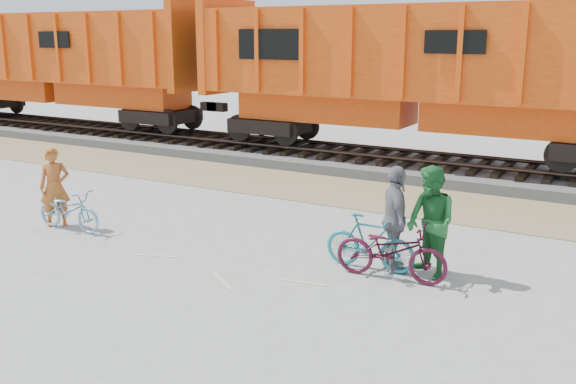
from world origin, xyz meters
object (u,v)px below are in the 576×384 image
(person_solo, at_px, (55,187))
(hopper_car_left, at_px, (63,60))
(bicycle_blue, at_px, (69,210))
(person_man, at_px, (431,222))
(hopper_car_center, at_px, (420,70))
(bicycle_maroon, at_px, (391,251))
(person_woman, at_px, (395,219))
(bicycle_teal, at_px, (370,242))

(person_solo, bearing_deg, hopper_car_left, 91.86)
(bicycle_blue, distance_m, person_man, 7.52)
(hopper_car_center, bearing_deg, person_man, -69.66)
(bicycle_maroon, bearing_deg, person_man, -52.17)
(hopper_car_center, xyz_separation_m, person_man, (3.06, -8.25, -2.05))
(person_woman, bearing_deg, bicycle_maroon, 160.09)
(hopper_car_left, xyz_separation_m, person_man, (18.06, -8.25, -2.05))
(hopper_car_center, xyz_separation_m, person_solo, (-4.85, -9.35, -2.15))
(bicycle_blue, distance_m, bicycle_teal, 6.48)
(bicycle_maroon, bearing_deg, person_solo, 90.79)
(person_solo, height_order, person_woman, person_woman)
(bicycle_teal, xyz_separation_m, person_man, (1.00, 0.20, 0.46))
(hopper_car_left, distance_m, person_solo, 13.97)
(bicycle_blue, relative_size, person_solo, 0.97)
(bicycle_teal, relative_size, person_man, 0.86)
(bicycle_teal, bearing_deg, person_man, -80.25)
(bicycle_teal, height_order, person_woman, person_woman)
(hopper_car_left, bearing_deg, bicycle_teal, -26.34)
(hopper_car_left, distance_m, bicycle_teal, 19.20)
(person_woman, bearing_deg, bicycle_blue, 65.61)
(bicycle_maroon, distance_m, person_man, 0.82)
(hopper_car_center, distance_m, person_solo, 10.75)
(person_solo, bearing_deg, hopper_car_center, 17.10)
(hopper_car_left, relative_size, bicycle_blue, 8.38)
(bicycle_blue, bearing_deg, person_solo, 77.03)
(bicycle_blue, height_order, person_man, person_man)
(bicycle_blue, bearing_deg, bicycle_maroon, -85.50)
(bicycle_teal, xyz_separation_m, person_woman, (0.39, 0.14, 0.44))
(person_solo, xyz_separation_m, person_woman, (7.29, 1.04, 0.08))
(hopper_car_left, bearing_deg, bicycle_blue, -41.57)
(bicycle_teal, height_order, person_solo, person_solo)
(hopper_car_center, height_order, person_woman, hopper_car_center)
(hopper_car_center, height_order, bicycle_maroon, hopper_car_center)
(hopper_car_center, bearing_deg, bicycle_maroon, -73.68)
(person_woman, bearing_deg, hopper_car_left, 30.60)
(hopper_car_left, height_order, bicycle_blue, hopper_car_left)
(bicycle_blue, height_order, bicycle_teal, bicycle_teal)
(person_man, bearing_deg, person_solo, -134.63)
(hopper_car_left, bearing_deg, bicycle_maroon, -26.39)
(hopper_car_left, bearing_deg, hopper_car_center, 0.00)
(bicycle_blue, bearing_deg, person_woman, -82.11)
(bicycle_teal, distance_m, person_solo, 6.97)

